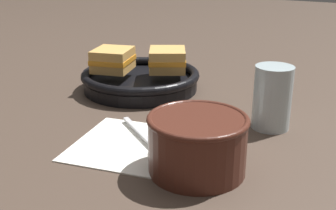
{
  "coord_description": "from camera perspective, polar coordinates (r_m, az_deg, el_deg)",
  "views": [
    {
      "loc": [
        0.33,
        -0.55,
        0.28
      ],
      "look_at": [
        0.02,
        0.01,
        0.04
      ],
      "focal_mm": 45.0,
      "sensor_mm": 36.0,
      "label": 1
    }
  ],
  "objects": [
    {
      "name": "ground_plane",
      "position": [
        0.7,
        -1.71,
        -3.36
      ],
      "size": [
        4.0,
        4.0,
        0.0
      ],
      "primitive_type": "plane",
      "color": "#47382D"
    },
    {
      "name": "sandwich_near_right",
      "position": [
        0.89,
        -0.09,
        6.13
      ],
      "size": [
        0.11,
        0.11,
        0.05
      ],
      "rotation": [
        0.0,
        0.0,
        8.35
      ],
      "color": "tan",
      "rests_on": "skillet"
    },
    {
      "name": "skillet",
      "position": [
        0.9,
        -3.69,
        3.49
      ],
      "size": [
        0.25,
        0.35,
        0.04
      ],
      "color": "black",
      "rests_on": "ground_plane"
    },
    {
      "name": "sandwich_near_left",
      "position": [
        0.89,
        -7.47,
        6.11
      ],
      "size": [
        0.09,
        0.1,
        0.05
      ],
      "rotation": [
        0.0,
        0.0,
        4.97
      ],
      "color": "tan",
      "rests_on": "skillet"
    },
    {
      "name": "soup_bowl",
      "position": [
        0.56,
        4.01,
        -4.83
      ],
      "size": [
        0.14,
        0.14,
        0.08
      ],
      "color": "#4C2319",
      "rests_on": "ground_plane"
    },
    {
      "name": "spoon",
      "position": [
        0.63,
        -1.84,
        -5.71
      ],
      "size": [
        0.15,
        0.12,
        0.01
      ],
      "rotation": [
        0.0,
        0.0,
        -0.63
      ],
      "color": "silver",
      "rests_on": "napkin"
    },
    {
      "name": "drinking_glass",
      "position": [
        0.71,
        13.95,
        0.99
      ],
      "size": [
        0.06,
        0.06,
        0.11
      ],
      "color": "silver",
      "rests_on": "ground_plane"
    },
    {
      "name": "napkin",
      "position": [
        0.65,
        -3.72,
        -5.5
      ],
      "size": [
        0.23,
        0.2,
        0.0
      ],
      "color": "white",
      "rests_on": "ground_plane"
    }
  ]
}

